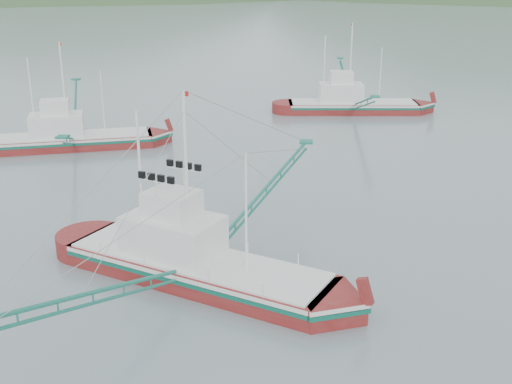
# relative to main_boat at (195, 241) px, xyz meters

# --- Properties ---
(ground) EXTENTS (1200.00, 1200.00, 0.00)m
(ground) POSITION_rel_main_boat_xyz_m (2.77, 0.03, -2.34)
(ground) COLOR slate
(ground) RESTS_ON ground
(main_boat) EXTENTS (16.01, 27.02, 11.46)m
(main_boat) POSITION_rel_main_boat_xyz_m (0.00, 0.00, 0.00)
(main_boat) COLOR maroon
(main_boat) RESTS_ON ground
(bg_boat_left) EXTENTS (15.27, 25.99, 10.84)m
(bg_boat_left) POSITION_rel_main_boat_xyz_m (-17.03, 26.19, -0.24)
(bg_boat_left) COLOR maroon
(bg_boat_left) RESTS_ON ground
(bg_boat_far) EXTENTS (15.66, 27.71, 11.25)m
(bg_boat_far) POSITION_rel_main_boat_xyz_m (10.31, 44.93, -0.74)
(bg_boat_far) COLOR maroon
(bg_boat_far) RESTS_ON ground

